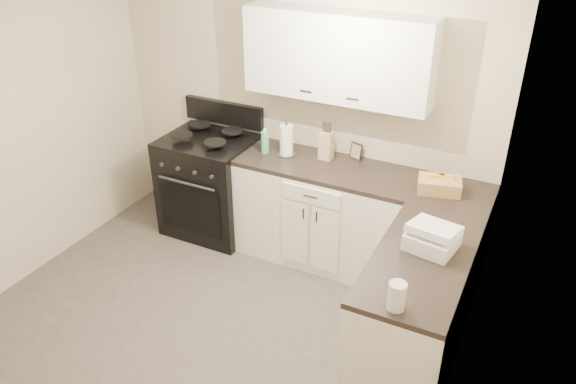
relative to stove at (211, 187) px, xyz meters
The scene contains 19 objects.
floor 1.72m from the stove, 62.70° to the right, with size 3.60×3.60×0.00m, color #473F38.
ceiling 2.63m from the stove, 62.70° to the right, with size 3.60×3.60×0.00m, color white.
wall_back 1.14m from the stove, 23.12° to the left, with size 3.60×3.60×0.00m, color beige.
wall_right 3.06m from the stove, 29.94° to the right, with size 3.60×3.60×0.00m, color beige.
base_cabinets_back 1.19m from the stove, ahead, with size 1.55×0.60×0.90m, color silver.
base_cabinets_right 2.35m from the stove, 15.45° to the right, with size 0.60×1.90×0.90m, color silver.
countertop_back 1.27m from the stove, ahead, with size 1.55×0.60×0.04m, color black.
countertop_right 2.39m from the stove, 15.45° to the right, with size 0.60×1.90×0.04m, color black.
upper_cabinets 1.83m from the stove, ahead, with size 1.55×0.30×0.70m, color white.
stove is the anchor object (origin of this frame).
knife_block 1.29m from the stove, ahead, with size 0.11×0.10×0.25m, color tan.
paper_towel 1.00m from the stove, ahead, with size 0.12×0.12×0.28m, color white.
soap_bottle 0.83m from the stove, ahead, with size 0.07×0.07×0.20m, color #46B76D.
picture_frame 1.49m from the stove, 11.21° to the left, with size 0.11×0.02×0.14m, color black.
wicker_basket 2.21m from the stove, ahead, with size 0.32×0.22×0.11m, color tan.
countertop_grill 2.48m from the stove, 19.12° to the right, with size 0.30×0.28×0.11m, color white.
glass_jar 2.75m from the stove, 33.20° to the right, with size 0.10×0.10×0.17m, color silver.
oven_mitt_near 2.35m from the stove, 34.22° to the right, with size 0.02×0.14×0.24m, color black.
oven_mitt_far 2.12m from the stove, 24.09° to the right, with size 0.02×0.15×0.27m, color black.
Camera 1 is at (2.05, -2.47, 3.05)m, focal length 35.00 mm.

